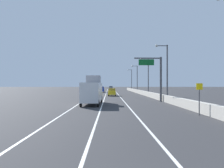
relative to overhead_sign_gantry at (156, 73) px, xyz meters
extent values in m
plane|color=#2D2D30|center=(-6.96, 33.31, -4.73)|extent=(320.00, 320.00, 0.00)
cube|color=silver|center=(-12.46, 24.31, -4.73)|extent=(0.16, 130.00, 0.00)
cube|color=silver|center=(-8.96, 24.31, -4.73)|extent=(0.16, 130.00, 0.00)
cube|color=silver|center=(-5.46, 24.31, -4.73)|extent=(0.16, 130.00, 0.00)
cube|color=#B2ADA3|center=(1.34, 9.31, -4.18)|extent=(0.60, 120.00, 1.10)
cylinder|color=#47474C|center=(0.74, 0.02, -0.98)|extent=(0.36, 0.36, 7.50)
cube|color=#47474C|center=(-1.51, 0.02, 2.57)|extent=(4.50, 0.20, 0.20)
cube|color=#0C5923|center=(-1.73, -0.10, 1.87)|extent=(2.60, 0.10, 1.00)
cylinder|color=#4C4C51|center=(0.44, -15.25, -3.53)|extent=(0.10, 0.10, 2.40)
cube|color=yellow|center=(0.44, -15.29, -2.03)|extent=(0.60, 0.04, 0.60)
cylinder|color=#4C4C51|center=(1.85, 0.13, 0.06)|extent=(0.24, 0.24, 9.58)
cube|color=#4C4C51|center=(0.95, 0.13, 4.70)|extent=(1.80, 0.12, 0.12)
sphere|color=beige|center=(0.05, 0.13, 4.70)|extent=(0.44, 0.44, 0.44)
cylinder|color=#4C4C51|center=(2.32, 19.23, 0.06)|extent=(0.24, 0.24, 9.58)
cube|color=#4C4C51|center=(1.42, 19.23, 4.70)|extent=(1.80, 0.12, 0.12)
sphere|color=beige|center=(0.52, 19.23, 4.70)|extent=(0.44, 0.44, 0.44)
cylinder|color=#4C4C51|center=(2.02, 38.32, 0.06)|extent=(0.24, 0.24, 9.58)
cube|color=#4C4C51|center=(1.12, 38.32, 4.70)|extent=(1.80, 0.12, 0.12)
sphere|color=beige|center=(0.22, 38.32, 4.70)|extent=(0.44, 0.44, 0.44)
cylinder|color=#4C4C51|center=(2.12, 57.42, 0.06)|extent=(0.24, 0.24, 9.58)
cube|color=#4C4C51|center=(1.22, 57.42, 4.70)|extent=(1.80, 0.12, 0.12)
sphere|color=beige|center=(0.32, 57.42, 4.70)|extent=(0.44, 0.44, 0.44)
cube|color=#1E389E|center=(-10.74, 38.98, -3.81)|extent=(1.88, 4.32, 1.15)
cube|color=navy|center=(-10.74, 38.55, -2.94)|extent=(1.64, 1.95, 0.60)
cylinder|color=black|center=(-11.59, 40.68, -4.39)|extent=(0.23, 0.68, 0.68)
cylinder|color=black|center=(-9.91, 40.69, -4.39)|extent=(0.23, 0.68, 0.68)
cylinder|color=black|center=(-11.57, 37.28, -4.39)|extent=(0.23, 0.68, 0.68)
cylinder|color=black|center=(-9.88, 37.29, -4.39)|extent=(0.23, 0.68, 0.68)
cube|color=gold|center=(-7.26, 16.94, -3.89)|extent=(2.01, 4.48, 1.00)
cube|color=olive|center=(-7.28, 16.50, -3.09)|extent=(1.70, 2.04, 0.60)
cylinder|color=black|center=(-8.05, 18.73, -4.39)|extent=(0.24, 0.69, 0.68)
cylinder|color=black|center=(-6.35, 18.67, -4.39)|extent=(0.24, 0.69, 0.68)
cylinder|color=black|center=(-8.17, 15.21, -4.39)|extent=(0.24, 0.69, 0.68)
cylinder|color=black|center=(-6.48, 15.15, -4.39)|extent=(0.24, 0.69, 0.68)
cube|color=slate|center=(-7.20, 60.81, -3.83)|extent=(1.92, 4.32, 1.12)
cube|color=#4D505A|center=(-7.21, 60.38, -2.97)|extent=(1.63, 1.97, 0.60)
cylinder|color=black|center=(-7.95, 62.52, -4.39)|extent=(0.24, 0.69, 0.68)
cylinder|color=black|center=(-6.34, 62.46, -4.39)|extent=(0.24, 0.69, 0.68)
cylinder|color=black|center=(-8.06, 59.16, -4.39)|extent=(0.24, 0.69, 0.68)
cylinder|color=black|center=(-6.45, 59.10, -4.39)|extent=(0.24, 0.69, 0.68)
cube|color=silver|center=(-10.40, -4.85, -2.91)|extent=(2.61, 7.89, 2.63)
cube|color=gray|center=(-10.35, -3.12, -1.05)|extent=(2.16, 1.78, 1.10)
cylinder|color=black|center=(-11.43, -1.60, -4.23)|extent=(0.25, 1.01, 1.00)
cylinder|color=black|center=(-9.19, -1.66, -4.23)|extent=(0.25, 1.01, 1.00)
cylinder|color=black|center=(-11.61, -8.03, -4.23)|extent=(0.25, 1.01, 1.00)
cylinder|color=black|center=(-9.37, -8.09, -4.23)|extent=(0.25, 1.01, 1.00)
camera|label=1|loc=(-7.95, -34.06, -1.82)|focal=32.58mm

